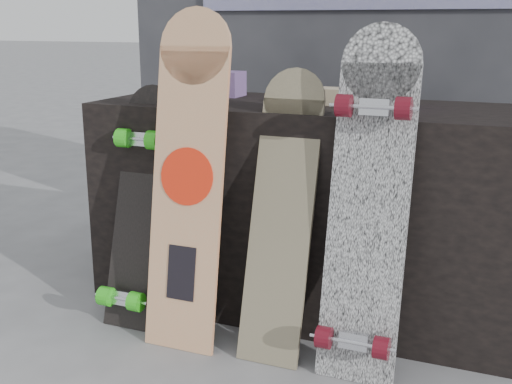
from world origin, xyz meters
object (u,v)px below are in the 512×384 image
at_px(longboard_cascadia, 369,199).
at_px(longboard_celtic, 283,206).
at_px(skateboard_dark, 138,204).
at_px(vendor_table, 307,207).
at_px(longboard_geisha, 188,171).

bearing_deg(longboard_cascadia, longboard_celtic, 173.43).
relative_size(longboard_cascadia, skateboard_dark, 1.26).
distance_m(vendor_table, longboard_geisha, 0.55).
bearing_deg(longboard_celtic, longboard_geisha, -169.39).
bearing_deg(vendor_table, longboard_celtic, -85.67).
bearing_deg(longboard_geisha, vendor_table, 54.99).
distance_m(longboard_celtic, skateboard_dark, 0.58).
height_order(vendor_table, skateboard_dark, skateboard_dark).
relative_size(longboard_geisha, longboard_celtic, 1.21).
relative_size(longboard_celtic, longboard_cascadia, 0.87).
bearing_deg(longboard_cascadia, skateboard_dark, 176.70).
bearing_deg(skateboard_dark, longboard_cascadia, -3.30).
bearing_deg(longboard_geisha, skateboard_dark, 163.28).
xyz_separation_m(longboard_celtic, longboard_cascadia, (0.29, -0.03, 0.06)).
bearing_deg(longboard_geisha, longboard_cascadia, 2.46).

